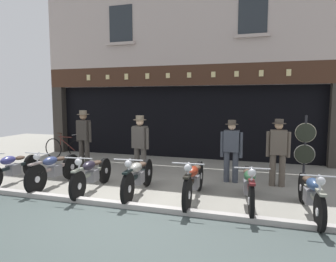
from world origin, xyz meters
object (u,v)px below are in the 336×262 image
object	(u,v)px
tyre_sign_pole	(305,144)
motorcycle_far_left	(13,167)
motorcycle_far_right	(311,193)
motorcycle_center_left	(92,173)
salesman_right	(231,148)
motorcycle_left	(54,169)
shopkeeper_center	(140,143)
assistant_far_right	(278,150)
salesman_left	(84,135)
motorcycle_center_right	(194,180)
motorcycle_center	(138,176)
motorcycle_right	(249,185)
leaning_bicycle	(65,148)
advert_board_near	(131,113)

from	to	relation	value
tyre_sign_pole	motorcycle_far_left	bearing A→B (deg)	-160.69
motorcycle_far_right	motorcycle_center_left	bearing A→B (deg)	-4.41
salesman_right	motorcycle_left	bearing A→B (deg)	22.54
motorcycle_center_left	salesman_right	distance (m)	3.48
motorcycle_left	motorcycle_center_left	world-z (taller)	motorcycle_left
shopkeeper_center	motorcycle_left	bearing A→B (deg)	54.26
assistant_far_right	motorcycle_far_right	bearing A→B (deg)	104.32
salesman_left	motorcycle_far_right	bearing A→B (deg)	166.39
motorcycle_far_left	motorcycle_center_right	xyz separation A→B (m)	(4.63, 0.09, 0.02)
salesman_right	motorcycle_center_left	bearing A→B (deg)	30.77
assistant_far_right	motorcycle_center_left	bearing A→B (deg)	21.87
motorcycle_far_right	tyre_sign_pole	distance (m)	2.64
motorcycle_left	motorcycle_center_right	distance (m)	3.48
motorcycle_center_right	motorcycle_center	bearing A→B (deg)	-2.38
motorcycle_far_right	tyre_sign_pole	world-z (taller)	tyre_sign_pole
salesman_right	shopkeeper_center	bearing A→B (deg)	3.14
motorcycle_far_right	salesman_right	distance (m)	2.46
motorcycle_center_right	salesman_left	distance (m)	4.47
motorcycle_center	tyre_sign_pole	bearing A→B (deg)	-151.73
motorcycle_right	leaning_bicycle	distance (m)	7.08
motorcycle_center	motorcycle_far_right	bearing A→B (deg)	172.35
salesman_left	leaning_bicycle	distance (m)	1.78
motorcycle_far_right	assistant_far_right	xyz separation A→B (m)	(-0.47, 1.80, 0.49)
advert_board_near	leaning_bicycle	size ratio (longest dim) A/B	0.58
motorcycle_center_left	motorcycle_far_right	world-z (taller)	motorcycle_center_left
motorcycle_right	motorcycle_far_right	distance (m)	1.11
motorcycle_center_right	tyre_sign_pole	size ratio (longest dim) A/B	1.23
motorcycle_right	tyre_sign_pole	world-z (taller)	tyre_sign_pole
salesman_right	advert_board_near	size ratio (longest dim) A/B	1.53
assistant_far_right	tyre_sign_pole	xyz separation A→B (m)	(0.70, 0.77, 0.05)
motorcycle_far_left	salesman_right	xyz separation A→B (m)	(5.25, 1.73, 0.46)
motorcycle_left	tyre_sign_pole	size ratio (longest dim) A/B	1.16
motorcycle_center_right	motorcycle_far_right	bearing A→B (deg)	173.61
salesman_right	assistant_far_right	bearing A→B (deg)	179.43
motorcycle_left	assistant_far_right	world-z (taller)	assistant_far_right
motorcycle_left	salesman_left	distance (m)	2.15
motorcycle_right	motorcycle_far_right	world-z (taller)	motorcycle_right
assistant_far_right	salesman_right	bearing A→B (deg)	-1.97
salesman_left	motorcycle_right	bearing A→B (deg)	164.38
tyre_sign_pole	shopkeeper_center	bearing A→B (deg)	-168.90
motorcycle_right	motorcycle_left	bearing A→B (deg)	-5.51
shopkeeper_center	motorcycle_right	bearing A→B (deg)	163.73
motorcycle_center	motorcycle_right	bearing A→B (deg)	175.55
shopkeeper_center	leaning_bicycle	distance (m)	3.79
shopkeeper_center	salesman_left	bearing A→B (deg)	-2.09
motorcycle_center_left	motorcycle_center_right	bearing A→B (deg)	176.18
motorcycle_left	salesman_right	size ratio (longest dim) A/B	1.24
motorcycle_left	shopkeeper_center	size ratio (longest dim) A/B	1.18
salesman_right	tyre_sign_pole	distance (m)	1.96
motorcycle_far_left	motorcycle_center	size ratio (longest dim) A/B	0.96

